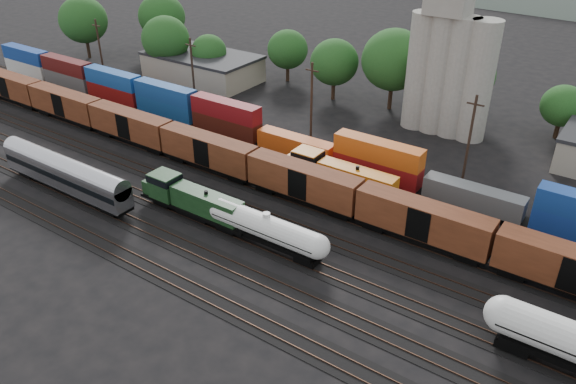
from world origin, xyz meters
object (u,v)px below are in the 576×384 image
Objects in this scene: green_locomotive at (189,198)px; orange_locomotive at (336,174)px; tank_car_a at (267,228)px; grain_silo at (449,62)px; passenger_coach at (65,173)px.

green_locomotive is 18.73m from orange_locomotive.
grain_silo is at bearing 84.87° from tank_car_a.
orange_locomotive is 27.71m from grain_silo.
passenger_coach is 56.32m from grain_silo.
tank_car_a is 28.21m from passenger_coach.
grain_silo reaches higher than passenger_coach.
grain_silo is (15.03, 41.00, 8.85)m from green_locomotive.
tank_car_a is at bearing -89.52° from orange_locomotive.
orange_locomotive reaches higher than green_locomotive.
grain_silo is at bearing 69.87° from green_locomotive.
tank_car_a is at bearing -0.00° from green_locomotive.
passenger_coach reaches higher than green_locomotive.
green_locomotive is 17.17m from passenger_coach.
grain_silo is at bearing 55.65° from passenger_coach.
passenger_coach is 1.26× the size of orange_locomotive.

